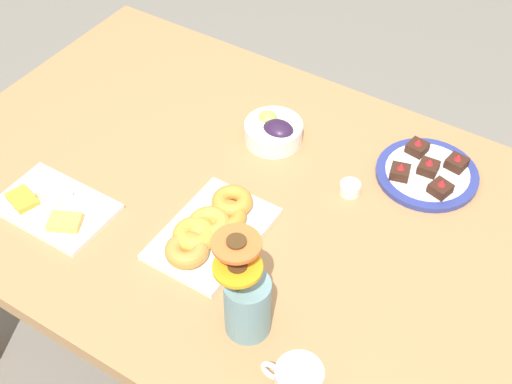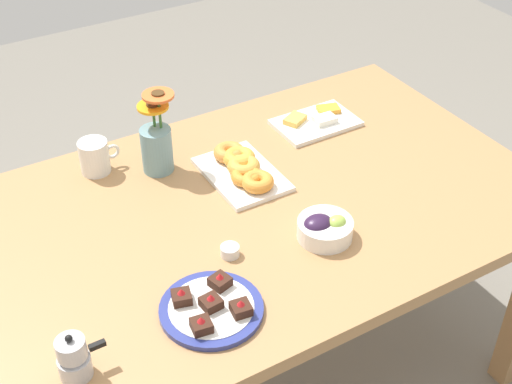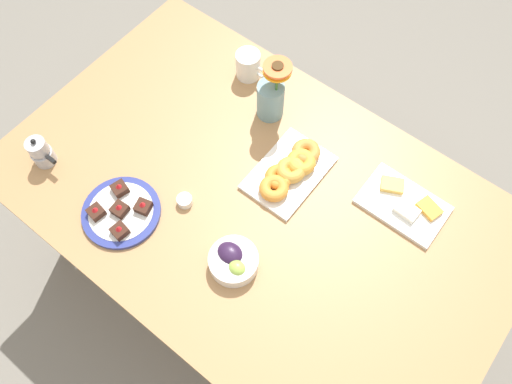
{
  "view_description": "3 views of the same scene",
  "coord_description": "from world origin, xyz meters",
  "px_view_note": "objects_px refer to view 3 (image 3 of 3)",
  "views": [
    {
      "loc": [
        -0.6,
        0.94,
        1.92
      ],
      "look_at": [
        0.0,
        0.0,
        0.78
      ],
      "focal_mm": 50.0,
      "sensor_mm": 36.0,
      "label": 1
    },
    {
      "loc": [
        -0.78,
        -1.33,
        1.95
      ],
      "look_at": [
        0.0,
        0.0,
        0.78
      ],
      "focal_mm": 50.0,
      "sensor_mm": 36.0,
      "label": 2
    },
    {
      "loc": [
        0.42,
        -0.54,
        2.13
      ],
      "look_at": [
        0.0,
        0.0,
        0.78
      ],
      "focal_mm": 35.0,
      "sensor_mm": 36.0,
      "label": 3
    }
  ],
  "objects_px": {
    "dessert_plate": "(121,212)",
    "cheese_platter": "(404,204)",
    "coffee_mug": "(248,65)",
    "grape_bowl": "(233,260)",
    "jam_cup_honey": "(185,200)",
    "flower_vase": "(271,97)",
    "moka_pot": "(41,152)",
    "dining_table": "(256,209)",
    "croissant_platter": "(290,170)"
  },
  "relations": [
    {
      "from": "jam_cup_honey",
      "to": "coffee_mug",
      "type": "bearing_deg",
      "value": 107.08
    },
    {
      "from": "dining_table",
      "to": "croissant_platter",
      "type": "relative_size",
      "value": 5.59
    },
    {
      "from": "cheese_platter",
      "to": "croissant_platter",
      "type": "height_order",
      "value": "croissant_platter"
    },
    {
      "from": "grape_bowl",
      "to": "jam_cup_honey",
      "type": "height_order",
      "value": "grape_bowl"
    },
    {
      "from": "dining_table",
      "to": "croissant_platter",
      "type": "distance_m",
      "value": 0.18
    },
    {
      "from": "croissant_platter",
      "to": "moka_pot",
      "type": "distance_m",
      "value": 0.79
    },
    {
      "from": "dessert_plate",
      "to": "flower_vase",
      "type": "height_order",
      "value": "flower_vase"
    },
    {
      "from": "croissant_platter",
      "to": "jam_cup_honey",
      "type": "bearing_deg",
      "value": -124.82
    },
    {
      "from": "dining_table",
      "to": "dessert_plate",
      "type": "xyz_separation_m",
      "value": [
        -0.29,
        -0.29,
        0.1
      ]
    },
    {
      "from": "dining_table",
      "to": "dessert_plate",
      "type": "relative_size",
      "value": 6.63
    },
    {
      "from": "grape_bowl",
      "to": "dessert_plate",
      "type": "relative_size",
      "value": 0.6
    },
    {
      "from": "flower_vase",
      "to": "grape_bowl",
      "type": "bearing_deg",
      "value": -64.03
    },
    {
      "from": "croissant_platter",
      "to": "moka_pot",
      "type": "height_order",
      "value": "moka_pot"
    },
    {
      "from": "coffee_mug",
      "to": "moka_pot",
      "type": "xyz_separation_m",
      "value": [
        -0.3,
        -0.68,
        -0.0
      ]
    },
    {
      "from": "flower_vase",
      "to": "moka_pot",
      "type": "distance_m",
      "value": 0.75
    },
    {
      "from": "cheese_platter",
      "to": "coffee_mug",
      "type": "bearing_deg",
      "value": 171.02
    },
    {
      "from": "coffee_mug",
      "to": "dessert_plate",
      "type": "height_order",
      "value": "coffee_mug"
    },
    {
      "from": "grape_bowl",
      "to": "jam_cup_honey",
      "type": "bearing_deg",
      "value": 165.81
    },
    {
      "from": "moka_pot",
      "to": "dessert_plate",
      "type": "bearing_deg",
      "value": 2.72
    },
    {
      "from": "grape_bowl",
      "to": "cheese_platter",
      "type": "xyz_separation_m",
      "value": [
        0.29,
        0.47,
        -0.02
      ]
    },
    {
      "from": "dessert_plate",
      "to": "cheese_platter",
      "type": "bearing_deg",
      "value": 39.72
    },
    {
      "from": "coffee_mug",
      "to": "cheese_platter",
      "type": "relative_size",
      "value": 0.46
    },
    {
      "from": "grape_bowl",
      "to": "flower_vase",
      "type": "relative_size",
      "value": 0.58
    },
    {
      "from": "dessert_plate",
      "to": "flower_vase",
      "type": "distance_m",
      "value": 0.6
    },
    {
      "from": "cheese_platter",
      "to": "jam_cup_honey",
      "type": "xyz_separation_m",
      "value": [
        -0.54,
        -0.41,
        0.0
      ]
    },
    {
      "from": "dining_table",
      "to": "moka_pot",
      "type": "bearing_deg",
      "value": -153.35
    },
    {
      "from": "flower_vase",
      "to": "moka_pot",
      "type": "bearing_deg",
      "value": -127.43
    },
    {
      "from": "grape_bowl",
      "to": "croissant_platter",
      "type": "xyz_separation_m",
      "value": [
        -0.05,
        0.34,
        -0.01
      ]
    },
    {
      "from": "coffee_mug",
      "to": "cheese_platter",
      "type": "xyz_separation_m",
      "value": [
        0.7,
        -0.11,
        -0.04
      ]
    },
    {
      "from": "croissant_platter",
      "to": "jam_cup_honey",
      "type": "relative_size",
      "value": 5.96
    },
    {
      "from": "grape_bowl",
      "to": "cheese_platter",
      "type": "distance_m",
      "value": 0.55
    },
    {
      "from": "dessert_plate",
      "to": "moka_pot",
      "type": "bearing_deg",
      "value": -177.28
    },
    {
      "from": "flower_vase",
      "to": "moka_pot",
      "type": "relative_size",
      "value": 2.09
    },
    {
      "from": "dining_table",
      "to": "croissant_platter",
      "type": "bearing_deg",
      "value": 76.1
    },
    {
      "from": "jam_cup_honey",
      "to": "flower_vase",
      "type": "bearing_deg",
      "value": 89.77
    },
    {
      "from": "dining_table",
      "to": "dessert_plate",
      "type": "distance_m",
      "value": 0.43
    },
    {
      "from": "croissant_platter",
      "to": "jam_cup_honey",
      "type": "distance_m",
      "value": 0.34
    },
    {
      "from": "dining_table",
      "to": "grape_bowl",
      "type": "relative_size",
      "value": 11.06
    },
    {
      "from": "croissant_platter",
      "to": "jam_cup_honey",
      "type": "xyz_separation_m",
      "value": [
        -0.2,
        -0.28,
        -0.01
      ]
    },
    {
      "from": "cheese_platter",
      "to": "flower_vase",
      "type": "xyz_separation_m",
      "value": [
        -0.54,
        0.03,
        0.08
      ]
    },
    {
      "from": "coffee_mug",
      "to": "jam_cup_honey",
      "type": "height_order",
      "value": "coffee_mug"
    },
    {
      "from": "dessert_plate",
      "to": "coffee_mug",
      "type": "bearing_deg",
      "value": 92.56
    },
    {
      "from": "coffee_mug",
      "to": "cheese_platter",
      "type": "distance_m",
      "value": 0.71
    },
    {
      "from": "cheese_platter",
      "to": "flower_vase",
      "type": "bearing_deg",
      "value": 177.09
    },
    {
      "from": "grape_bowl",
      "to": "jam_cup_honey",
      "type": "relative_size",
      "value": 3.01
    },
    {
      "from": "moka_pot",
      "to": "coffee_mug",
      "type": "bearing_deg",
      "value": 66.47
    },
    {
      "from": "grape_bowl",
      "to": "croissant_platter",
      "type": "height_order",
      "value": "grape_bowl"
    },
    {
      "from": "cheese_platter",
      "to": "croissant_platter",
      "type": "relative_size",
      "value": 0.91
    },
    {
      "from": "coffee_mug",
      "to": "grape_bowl",
      "type": "relative_size",
      "value": 0.83
    },
    {
      "from": "dining_table",
      "to": "coffee_mug",
      "type": "xyz_separation_m",
      "value": [
        -0.32,
        0.37,
        0.14
      ]
    }
  ]
}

